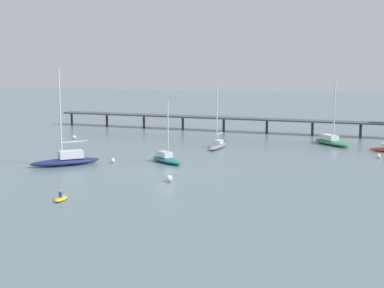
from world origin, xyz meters
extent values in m
plane|color=slate|center=(0.00, 0.00, 0.00)|extent=(400.00, 400.00, 0.00)
cube|color=#4C4C51|center=(0.00, 43.71, 2.83)|extent=(75.32, 11.55, 0.30)
cylinder|color=#38332D|center=(-36.48, 47.59, 1.34)|extent=(0.50, 0.50, 2.68)
cylinder|color=#38332D|center=(-27.36, 46.62, 1.34)|extent=(0.50, 0.50, 2.68)
cylinder|color=#38332D|center=(-18.24, 45.65, 1.34)|extent=(0.50, 0.50, 2.68)
cylinder|color=#38332D|center=(-9.12, 44.68, 1.34)|extent=(0.50, 0.50, 2.68)
cylinder|color=#38332D|center=(0.00, 43.71, 1.34)|extent=(0.50, 0.50, 2.68)
cylinder|color=#38332D|center=(9.12, 42.75, 1.34)|extent=(0.50, 0.50, 2.68)
cylinder|color=#38332D|center=(18.24, 41.78, 1.34)|extent=(0.50, 0.50, 2.68)
cylinder|color=#38332D|center=(27.36, 40.81, 1.34)|extent=(0.50, 0.50, 2.68)
ellipsoid|color=gray|center=(3.02, 21.12, 0.35)|extent=(2.59, 7.51, 0.69)
cube|color=silver|center=(3.09, 21.70, 1.02)|extent=(1.40, 2.10, 0.65)
cylinder|color=silver|center=(2.97, 20.75, 5.47)|extent=(0.21, 0.21, 9.56)
cylinder|color=silver|center=(3.16, 22.21, 2.41)|extent=(0.55, 2.92, 0.17)
ellipsoid|color=navy|center=(-15.10, 1.16, 0.48)|extent=(9.23, 8.25, 0.97)
cube|color=silver|center=(-14.49, 1.66, 1.51)|extent=(3.72, 3.51, 1.09)
cylinder|color=silver|center=(-15.48, 0.85, 7.39)|extent=(0.24, 0.24, 12.84)
cylinder|color=silver|center=(-14.02, 2.05, 3.28)|extent=(3.03, 2.55, 0.19)
ellipsoid|color=#1E727A|center=(-1.68, 6.56, 0.38)|extent=(6.59, 6.15, 0.77)
cube|color=silver|center=(-2.10, 6.93, 1.15)|extent=(2.64, 2.56, 0.77)
cylinder|color=silver|center=(-1.42, 6.33, 4.95)|extent=(0.20, 0.20, 8.37)
cylinder|color=silver|center=(-2.38, 7.18, 2.27)|extent=(2.03, 1.82, 0.16)
ellipsoid|color=#287F4C|center=(21.85, 29.71, 0.41)|extent=(7.42, 8.76, 0.82)
cube|color=silver|center=(21.41, 30.29, 1.25)|extent=(3.40, 3.74, 0.87)
cylinder|color=silver|center=(22.12, 29.34, 5.93)|extent=(0.23, 0.23, 10.22)
cylinder|color=silver|center=(20.90, 30.97, 2.66)|extent=(2.59, 3.36, 0.18)
ellipsoid|color=yellow|center=(-6.57, -17.17, 0.17)|extent=(1.30, 2.51, 0.35)
cylinder|color=navy|center=(-6.57, -17.17, 0.62)|extent=(0.39, 0.39, 0.55)
sphere|color=tan|center=(-6.57, -17.17, 1.02)|extent=(0.24, 0.24, 0.24)
sphere|color=silver|center=(2.15, -5.64, 0.40)|extent=(0.80, 0.80, 0.80)
sphere|color=silver|center=(28.71, 17.64, 0.34)|extent=(0.68, 0.68, 0.68)
sphere|color=silver|center=(-9.23, 4.41, 0.34)|extent=(0.68, 0.68, 0.68)
sphere|color=silver|center=(-25.46, 25.76, 0.35)|extent=(0.69, 0.69, 0.69)
camera|label=1|loc=(20.36, -69.30, 14.75)|focal=51.53mm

